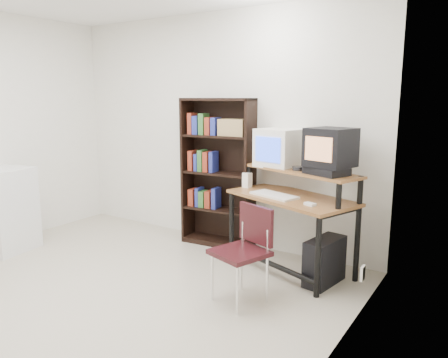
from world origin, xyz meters
The scene contains 17 objects.
floor centered at (0.00, 0.00, -0.01)m, with size 4.00×4.00×0.01m, color beige.
back_wall centered at (0.00, 2.00, 1.30)m, with size 4.00×0.01×2.60m, color white.
right_wall centered at (2.00, 0.00, 1.30)m, with size 0.01×4.00×2.60m, color white.
computer_desk centered at (1.16, 1.62, 0.69)m, with size 1.37×1.00×0.98m.
crt_monitor centered at (0.92, 1.84, 1.16)m, with size 0.48×0.48×0.39m.
vcr centered at (1.50, 1.58, 1.01)m, with size 0.36×0.26×0.08m, color black.
crt_tv centered at (1.51, 1.63, 1.23)m, with size 0.45×0.44×0.35m.
cd_spindle centered at (1.20, 1.66, 0.99)m, with size 0.12×0.12×0.05m, color #26262B.
keyboard centered at (1.02, 1.51, 0.74)m, with size 0.47×0.21×0.04m, color white.
mousepad centered at (1.45, 1.38, 0.72)m, with size 0.22×0.18×0.01m, color black.
mouse centered at (1.45, 1.36, 0.74)m, with size 0.10×0.06×0.03m, color white.
desk_speaker centered at (0.59, 1.73, 0.80)m, with size 0.08×0.07×0.17m, color white.
pc_tower centered at (1.57, 1.46, 0.21)m, with size 0.20×0.45×0.42m, color black.
school_chair centered at (1.12, 0.79, 0.49)m, with size 0.50×0.50×0.79m.
bookshelf centered at (0.15, 1.85, 0.86)m, with size 0.85×0.35×1.66m.
mini_fridge centered at (-1.72, 0.39, 0.46)m, with size 0.61×0.61×0.91m.
wall_outlet centered at (1.99, 1.15, 0.30)m, with size 0.02×0.08×0.12m, color beige.
Camera 1 is at (2.83, -2.18, 1.68)m, focal length 35.00 mm.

